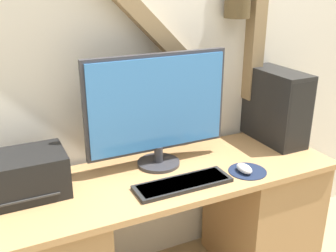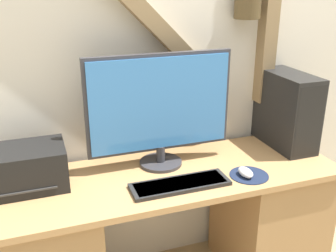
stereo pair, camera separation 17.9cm
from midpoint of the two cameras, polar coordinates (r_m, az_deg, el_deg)
name	(u,v)px [view 2 (the right image)]	position (r m, az deg, el deg)	size (l,w,h in m)	color
wall_back	(147,26)	(1.99, -0.49, 14.23)	(6.40, 0.18, 2.70)	silver
desk	(168,233)	(2.07, 2.55, -15.30)	(1.67, 0.56, 0.70)	tan
monitor	(160,107)	(1.86, 1.61, 2.75)	(0.71, 0.21, 0.56)	#333338
keyboard	(180,184)	(1.78, 4.68, -8.49)	(0.45, 0.14, 0.02)	black
mousepad	(249,175)	(1.92, 14.32, -7.01)	(0.18, 0.18, 0.00)	#19233D
mouse	(246,172)	(1.90, 13.87, -6.61)	(0.06, 0.10, 0.04)	silver
computer_tower	(287,110)	(2.24, 19.07, 2.14)	(0.18, 0.39, 0.41)	black
printer	(25,168)	(1.81, -17.43, -5.93)	(0.35, 0.25, 0.19)	black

